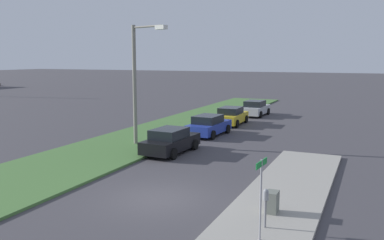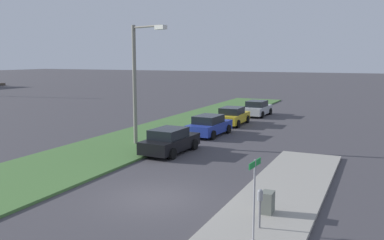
# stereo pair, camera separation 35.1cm
# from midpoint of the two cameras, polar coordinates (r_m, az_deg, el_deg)

# --- Properties ---
(ground) EXTENTS (300.00, 300.00, 0.00)m
(ground) POSITION_cam_midpoint_polar(r_m,az_deg,el_deg) (16.70, -4.47, -10.74)
(ground) COLOR #423F44
(grass_median) EXTENTS (60.00, 6.00, 0.12)m
(grass_median) POSITION_cam_midpoint_polar(r_m,az_deg,el_deg) (28.39, -6.82, -2.59)
(grass_median) COLOR #477238
(grass_median) RESTS_ON ground
(sidewalk_curb) EXTENTS (24.00, 3.20, 0.14)m
(sidewalk_curb) POSITION_cam_midpoint_polar(r_m,az_deg,el_deg) (13.35, 8.89, -15.60)
(sidewalk_curb) COLOR #9E998E
(sidewalk_curb) RESTS_ON ground
(parked_car_black) EXTENTS (4.37, 2.16, 1.47)m
(parked_car_black) POSITION_cam_midpoint_polar(r_m,az_deg,el_deg) (24.20, -2.65, -2.89)
(parked_car_black) COLOR black
(parked_car_black) RESTS_ON ground
(parked_car_blue) EXTENTS (4.39, 2.21, 1.47)m
(parked_car_blue) POSITION_cam_midpoint_polar(r_m,az_deg,el_deg) (29.69, 2.72, -0.76)
(parked_car_blue) COLOR #23389E
(parked_car_blue) RESTS_ON ground
(parked_car_yellow) EXTENTS (4.33, 2.07, 1.47)m
(parked_car_yellow) POSITION_cam_midpoint_polar(r_m,az_deg,el_deg) (34.62, 5.86, 0.53)
(parked_car_yellow) COLOR gold
(parked_car_yellow) RESTS_ON ground
(parked_car_silver) EXTENTS (4.35, 2.11, 1.47)m
(parked_car_silver) POSITION_cam_midpoint_polar(r_m,az_deg,el_deg) (40.22, 9.20, 1.58)
(parked_car_silver) COLOR #B2B5BA
(parked_car_silver) RESTS_ON ground
(parking_meter) EXTENTS (0.18, 0.18, 1.42)m
(parking_meter) POSITION_cam_midpoint_polar(r_m,az_deg,el_deg) (13.52, 10.09, -10.84)
(parking_meter) COLOR slate
(parking_meter) RESTS_ON ground
(utility_box) EXTENTS (0.55, 0.40, 0.90)m
(utility_box) POSITION_cam_midpoint_polar(r_m,az_deg,el_deg) (15.01, 11.02, -11.31)
(utility_box) COLOR slate
(utility_box) RESTS_ON ground
(street_sign) EXTENTS (0.90, 0.10, 2.60)m
(street_sign) POSITION_cam_midpoint_polar(r_m,az_deg,el_deg) (12.40, 9.39, -9.43)
(street_sign) COLOR #99999E
(street_sign) RESTS_ON ground
(streetlight) EXTENTS (1.10, 2.80, 7.50)m
(streetlight) POSITION_cam_midpoint_polar(r_m,az_deg,el_deg) (25.91, -7.03, 6.00)
(streetlight) COLOR gray
(streetlight) RESTS_ON ground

